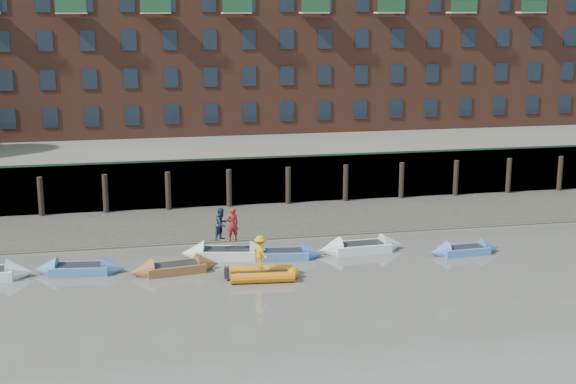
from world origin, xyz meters
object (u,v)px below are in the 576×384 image
object	(u,v)px
person_rib_crew	(261,252)
person_rower_a	(232,224)
rowboat_5	(361,247)
rowboat_2	(175,268)
rowboat_1	(80,269)
rowboat_3	(227,253)
rowboat_4	(282,254)
rib_tender	(265,274)
rowboat_6	(465,250)
person_rower_b	(222,224)

from	to	relation	value
person_rib_crew	person_rower_a	bearing A→B (deg)	-9.26
rowboat_5	rowboat_2	bearing A→B (deg)	-174.52
rowboat_1	rowboat_3	distance (m)	7.65
rowboat_4	rowboat_5	bearing A→B (deg)	11.45
rib_tender	person_rower_a	bearing A→B (deg)	111.20
rowboat_5	rib_tender	size ratio (longest dim) A/B	1.41
rowboat_3	person_rib_crew	distance (m)	4.06
rib_tender	rowboat_4	bearing A→B (deg)	70.06
rowboat_2	rowboat_5	bearing A→B (deg)	-0.37
rowboat_6	person_rower_b	bearing A→B (deg)	168.16
rowboat_1	person_rower_a	xyz separation A→B (m)	(7.87, 0.99, 1.62)
rowboat_3	person_rower_b	world-z (taller)	person_rower_b
rowboat_2	person_rower_a	world-z (taller)	person_rower_a
person_rib_crew	rowboat_6	bearing A→B (deg)	-103.77
rowboat_2	rowboat_6	xyz separation A→B (m)	(15.58, 0.03, -0.03)
person_rib_crew	person_rower_b	bearing A→B (deg)	-2.90
rowboat_3	rowboat_5	world-z (taller)	rowboat_3
rowboat_4	rowboat_5	world-z (taller)	rowboat_5
rowboat_1	rowboat_5	bearing A→B (deg)	9.84
rowboat_4	rowboat_5	xyz separation A→B (m)	(4.49, 0.29, 0.02)
person_rower_b	person_rower_a	bearing A→B (deg)	-72.77
person_rower_b	person_rib_crew	xyz separation A→B (m)	(1.43, -3.92, -0.44)
rowboat_5	rowboat_6	size ratio (longest dim) A/B	1.21
rowboat_2	rowboat_3	xyz separation A→B (m)	(2.89, 1.89, 0.02)
rowboat_5	rowboat_1	bearing A→B (deg)	179.71
rowboat_1	person_rower_a	world-z (taller)	person_rower_a
rowboat_3	rowboat_4	distance (m)	2.89
rowboat_6	rowboat_1	bearing A→B (deg)	175.00
rowboat_1	rowboat_5	world-z (taller)	rowboat_5
rowboat_6	person_rower_b	world-z (taller)	person_rower_b
rowboat_4	rowboat_2	bearing A→B (deg)	-160.14
person_rower_b	person_rib_crew	bearing A→B (deg)	-115.50
rowboat_1	person_rower_a	bearing A→B (deg)	14.37
person_rower_a	person_rower_b	size ratio (longest dim) A/B	1.03
person_rower_b	person_rib_crew	distance (m)	4.20
rowboat_2	person_rower_a	distance (m)	4.01
rowboat_6	rib_tender	bearing A→B (deg)	-173.15
rowboat_5	person_rib_crew	bearing A→B (deg)	-154.34
rowboat_1	rowboat_6	world-z (taller)	rowboat_1
rowboat_6	rib_tender	world-z (taller)	rowboat_6
rowboat_2	rib_tender	bearing A→B (deg)	-32.75
rowboat_5	rowboat_3	bearing A→B (deg)	174.09
rowboat_5	person_rib_crew	world-z (taller)	person_rib_crew
rowboat_2	person_rower_a	bearing A→B (deg)	20.85
rowboat_2	rowboat_4	xyz separation A→B (m)	(5.71, 1.22, -0.01)
rowboat_6	person_rower_a	size ratio (longest dim) A/B	2.25
rowboat_5	rowboat_6	world-z (taller)	rowboat_5
rowboat_6	rib_tender	distance (m)	11.48
rowboat_4	person_rower_a	xyz separation A→B (m)	(-2.52, 0.59, 1.63)
rowboat_6	person_rower_a	world-z (taller)	person_rower_a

